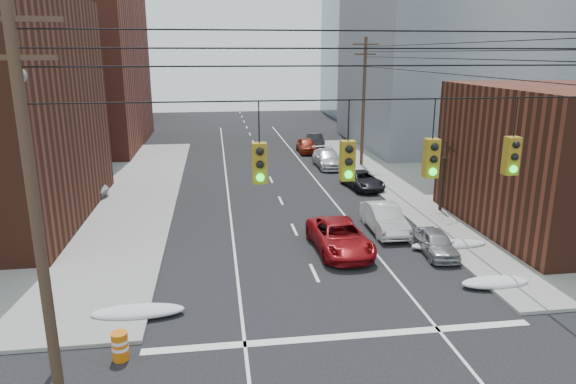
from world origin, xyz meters
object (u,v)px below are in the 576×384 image
object	(u,v)px
parked_car_c	(362,180)
lot_car_b	(76,188)
lot_car_d	(15,179)
parked_car_d	(328,158)
parked_car_f	(316,140)
parked_car_b	(384,218)
lot_car_a	(12,215)
parked_car_a	(436,243)
construction_barrel	(120,346)
red_pickup	(340,237)
parked_car_e	(306,145)

from	to	relation	value
parked_car_c	lot_car_b	world-z (taller)	lot_car_b
parked_car_c	lot_car_d	size ratio (longest dim) A/B	1.19
parked_car_d	lot_car_d	xyz separation A→B (m)	(-24.35, -4.40, 0.04)
parked_car_f	lot_car_d	size ratio (longest dim) A/B	1.05
parked_car_b	lot_car_a	bearing A→B (deg)	171.78
lot_car_a	parked_car_b	bearing A→B (deg)	-95.59
parked_car_a	lot_car_b	world-z (taller)	lot_car_b
parked_car_b	construction_barrel	xyz separation A→B (m)	(-12.51, -10.82, -0.27)
lot_car_b	lot_car_d	bearing A→B (deg)	76.56
parked_car_a	lot_car_b	xyz separation A→B (m)	(-20.26, 13.16, 0.16)
lot_car_d	construction_barrel	xyz separation A→B (m)	(11.32, -23.42, -0.31)
parked_car_c	parked_car_d	world-z (taller)	parked_car_d
parked_car_f	parked_car_a	bearing A→B (deg)	-88.20
lot_car_b	lot_car_a	bearing A→B (deg)	-179.21
parked_car_a	lot_car_b	distance (m)	24.16
parked_car_b	lot_car_d	size ratio (longest dim) A/B	1.21
parked_car_b	parked_car_d	distance (m)	17.02
parked_car_d	lot_car_d	bearing A→B (deg)	-170.73
red_pickup	parked_car_f	bearing A→B (deg)	78.58
lot_car_b	lot_car_d	distance (m)	5.91
parked_car_e	lot_car_b	distance (m)	23.62
parked_car_d	lot_car_b	xyz separation A→B (m)	(-19.32, -7.50, 0.01)
lot_car_a	lot_car_d	bearing A→B (deg)	21.73
construction_barrel	parked_car_e	bearing A→B (deg)	70.44
red_pickup	parked_car_e	distance (m)	26.68
parked_car_a	lot_car_a	xyz separation A→B (m)	(-22.21, 6.95, 0.25)
parked_car_a	parked_car_b	distance (m)	3.94
parked_car_f	lot_car_a	bearing A→B (deg)	-130.86
parked_car_c	lot_car_a	bearing A→B (deg)	-172.05
lot_car_d	parked_car_f	bearing A→B (deg)	-60.75
lot_car_d	red_pickup	bearing A→B (deg)	-127.27
red_pickup	parked_car_a	bearing A→B (deg)	-16.44
lot_car_b	construction_barrel	bearing A→B (deg)	-144.57
red_pickup	parked_car_d	size ratio (longest dim) A/B	1.04
parked_car_a	parked_car_c	size ratio (longest dim) A/B	0.79
parked_car_e	lot_car_d	bearing A→B (deg)	-153.99
parked_car_e	construction_barrel	distance (m)	36.93
red_pickup	parked_car_d	xyz separation A→B (m)	(3.69, 19.53, 0.01)
lot_car_b	construction_barrel	size ratio (longest dim) A/B	4.65
lot_car_a	lot_car_d	size ratio (longest dim) A/B	1.13
lot_car_b	construction_barrel	distance (m)	21.27
lot_car_b	parked_car_b	bearing A→B (deg)	-98.59
parked_car_a	parked_car_b	size ratio (longest dim) A/B	0.77
parked_car_f	parked_car_d	bearing A→B (deg)	-93.34
lot_car_b	parked_car_c	bearing A→B (deg)	-72.03
parked_car_c	construction_barrel	xyz separation A→B (m)	(-13.96, -20.23, -0.14)
parked_car_d	lot_car_b	world-z (taller)	parked_car_d
lot_car_b	lot_car_d	size ratio (longest dim) A/B	1.16
lot_car_d	lot_car_a	bearing A→B (deg)	-162.76
parked_car_d	lot_car_d	world-z (taller)	parked_car_d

